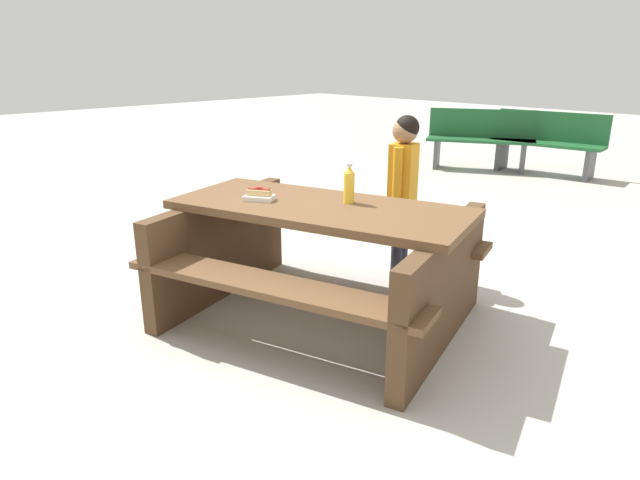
% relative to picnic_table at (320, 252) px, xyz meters
% --- Properties ---
extents(ground_plane, '(30.00, 30.00, 0.00)m').
position_rel_picnic_table_xyz_m(ground_plane, '(0.00, 0.00, -0.44)').
color(ground_plane, '#B7B2A8').
rests_on(ground_plane, ground).
extents(picnic_table, '(2.12, 1.85, 0.75)m').
position_rel_picnic_table_xyz_m(picnic_table, '(0.00, 0.00, 0.00)').
color(picnic_table, brown).
rests_on(picnic_table, ground).
extents(soda_bottle, '(0.07, 0.07, 0.24)m').
position_rel_picnic_table_xyz_m(soda_bottle, '(-0.09, -0.15, 0.42)').
color(soda_bottle, yellow).
rests_on(soda_bottle, picnic_table).
extents(hotdog_tray, '(0.21, 0.19, 0.08)m').
position_rel_picnic_table_xyz_m(hotdog_tray, '(0.34, 0.19, 0.34)').
color(hotdog_tray, white).
rests_on(hotdog_tray, picnic_table).
extents(child_in_coat, '(0.21, 0.29, 1.20)m').
position_rel_picnic_table_xyz_m(child_in_coat, '(0.09, -0.94, 0.33)').
color(child_in_coat, '#262633').
rests_on(child_in_coat, ground).
extents(park_bench_near, '(1.53, 0.56, 0.85)m').
position_rel_picnic_table_xyz_m(park_bench_near, '(0.99, -5.44, 0.00)').
color(park_bench_near, '#1E592D').
rests_on(park_bench_near, ground).
extents(park_bench_mid, '(1.51, 1.05, 0.85)m').
position_rel_picnic_table_xyz_m(park_bench_mid, '(1.82, -5.09, 0.00)').
color(park_bench_mid, '#1E592D').
rests_on(park_bench_mid, ground).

